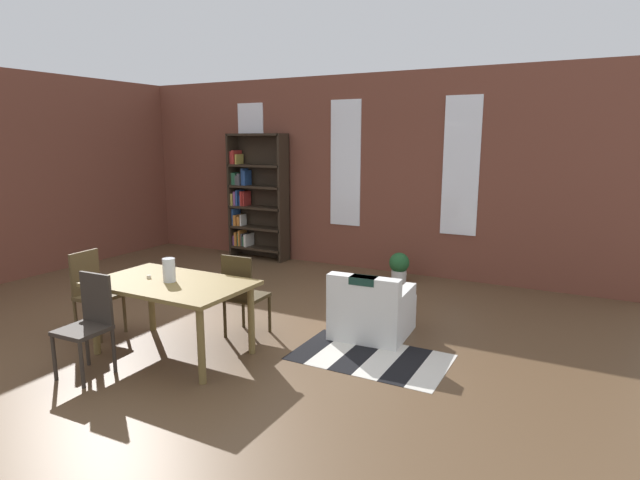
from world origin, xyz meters
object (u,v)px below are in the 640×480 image
Objects in this scene: dining_chair_far_right at (243,293)px; potted_plant_corner at (237,279)px; dining_chair_near_left at (88,321)px; dining_table at (171,290)px; armchair_white at (371,311)px; vase_on_table at (169,270)px; bookshelf_tall at (255,198)px; dining_chair_head_left at (94,290)px; potted_plant_by_shelf at (399,266)px.

potted_plant_corner is (-1.06, 1.28, -0.30)m from dining_chair_far_right.
potted_plant_corner is (-0.33, 2.70, -0.30)m from dining_chair_near_left.
dining_chair_near_left reaches higher than dining_table.
armchair_white reaches higher than potted_plant_corner.
potted_plant_corner is (-0.68, 1.99, -0.67)m from vase_on_table.
vase_on_table is 0.25× the size of dining_chair_far_right.
dining_table is 0.71× the size of bookshelf_tall.
bookshelf_tall reaches higher than dining_table.
dining_chair_near_left reaches higher than armchair_white.
dining_chair_head_left is 2.07× the size of potted_plant_by_shelf.
potted_plant_corner is at bearing 129.61° from dining_chair_far_right.
dining_chair_near_left is (-0.36, -0.71, -0.16)m from dining_table.
bookshelf_tall is 5.59× the size of potted_plant_corner.
dining_chair_far_right is at bearing 61.84° from vase_on_table.
dining_chair_head_left is 1.12× the size of armchair_white.
vase_on_table is 2.21m from potted_plant_corner.
potted_plant_corner is at bearing 97.06° from dining_chair_near_left.
dining_chair_far_right is at bearing -104.16° from potted_plant_by_shelf.
dining_chair_near_left is 4.66m from potted_plant_by_shelf.
dining_chair_head_left is at bearing -81.07° from bookshelf_tall.
dining_chair_head_left reaches higher than potted_plant_by_shelf.
bookshelf_tall is (-1.79, 4.03, 0.23)m from vase_on_table.
dining_chair_far_right and dining_chair_near_left have the same top height.
dining_chair_near_left is at bearing -40.99° from dining_chair_head_left.
armchair_white is at bearing -13.74° from potted_plant_corner.
dining_table is 1.69× the size of dining_chair_head_left.
dining_chair_far_right is at bearing 62.86° from dining_table.
dining_chair_head_left and dining_chair_far_right have the same top height.
dining_chair_head_left is (-1.18, -0.00, -0.16)m from dining_table.
potted_plant_by_shelf is (1.12, 3.70, -0.43)m from dining_table.
dining_chair_near_left is at bearing -132.47° from armchair_white.
dining_chair_near_left is 2.91m from armchair_white.
dining_chair_far_right is 1.59m from dining_chair_near_left.
dining_chair_far_right is 1.12× the size of armchair_white.
bookshelf_tall is at bearing 173.51° from potted_plant_by_shelf.
bookshelf_tall reaches higher than dining_chair_far_right.
dining_chair_head_left is at bearing -155.12° from dining_chair_far_right.
armchair_white is at bearing 27.39° from dining_chair_head_left.
vase_on_table is at bearing 63.91° from dining_chair_near_left.
dining_chair_head_left is 0.42× the size of bookshelf_tall.
dining_chair_far_right is at bearing -149.63° from armchair_white.
bookshelf_tall reaches higher than dining_chair_head_left.
dining_chair_far_right reaches higher than potted_plant_corner.
dining_chair_near_left is at bearing -117.13° from dining_table.
potted_plant_by_shelf is (1.13, 3.70, -0.64)m from vase_on_table.
bookshelf_tall reaches higher than vase_on_table.
vase_on_table is 0.59× the size of potted_plant_corner.
potted_plant_by_shelf is at bearing 75.84° from dining_chair_far_right.
dining_chair_far_right is at bearing -56.81° from bookshelf_tall.
dining_chair_near_left is (-0.73, -1.42, 0.00)m from dining_chair_far_right.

